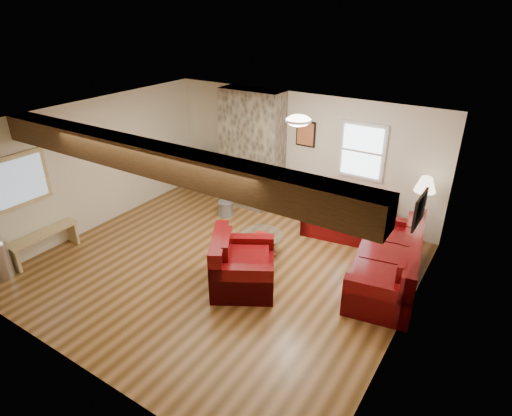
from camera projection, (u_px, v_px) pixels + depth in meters
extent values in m
plane|color=#563816|center=(221.00, 266.00, 7.36)|extent=(8.00, 8.00, 0.00)
plane|color=white|center=(215.00, 123.00, 6.26)|extent=(8.00, 8.00, 0.00)
plane|color=beige|center=(299.00, 153.00, 8.89)|extent=(8.00, 0.00, 8.00)
plane|color=beige|center=(68.00, 288.00, 4.73)|extent=(8.00, 0.00, 8.00)
plane|color=beige|center=(95.00, 165.00, 8.27)|extent=(0.00, 7.50, 7.50)
plane|color=beige|center=(410.00, 255.00, 5.35)|extent=(0.00, 7.50, 7.50)
cube|color=#301F0E|center=(156.00, 159.00, 5.40)|extent=(6.00, 0.36, 0.38)
cube|color=#3A342D|center=(252.00, 148.00, 9.19)|extent=(1.40, 0.50, 2.50)
cube|color=black|center=(246.00, 186.00, 9.35)|extent=(0.70, 0.06, 0.90)
cube|color=#3A342D|center=(245.00, 204.00, 9.49)|extent=(1.00, 0.25, 0.08)
cylinder|color=#4B2D18|center=(261.00, 253.00, 7.71)|extent=(0.53, 0.53, 0.04)
cylinder|color=#4B2D18|center=(261.00, 245.00, 7.64)|extent=(0.28, 0.28, 0.35)
cylinder|color=silver|center=(261.00, 235.00, 7.55)|extent=(0.80, 0.80, 0.02)
cube|color=maroon|center=(261.00, 234.00, 7.54)|extent=(0.22, 0.16, 0.03)
cube|color=black|center=(206.00, 178.00, 10.31)|extent=(0.98, 0.39, 0.49)
imported|color=black|center=(205.00, 160.00, 10.11)|extent=(0.80, 0.11, 0.46)
cylinder|color=tan|center=(414.00, 249.00, 7.84)|extent=(0.26, 0.26, 0.03)
cylinder|color=tan|center=(419.00, 218.00, 7.57)|extent=(0.03, 0.03, 1.28)
cone|color=beige|center=(426.00, 184.00, 7.28)|extent=(0.37, 0.37, 0.26)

